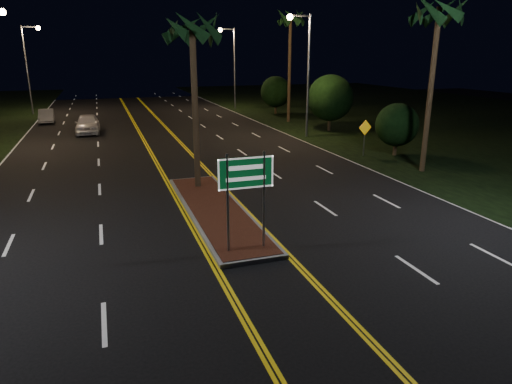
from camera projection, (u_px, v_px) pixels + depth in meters
name	position (u px, v px, depth m)	size (l,w,h in m)	color
ground	(277.00, 293.00, 12.41)	(120.00, 120.00, 0.00)	black
grass_right	(472.00, 121.00, 44.26)	(40.00, 110.00, 0.01)	black
median_island	(216.00, 210.00, 18.73)	(2.25, 10.25, 0.17)	gray
highway_sign	(246.00, 182.00, 14.24)	(1.80, 0.08, 3.20)	gray
streetlight_left_far	(30.00, 59.00, 47.38)	(1.91, 0.44, 9.00)	gray
streetlight_right_mid	(304.00, 62.00, 33.95)	(1.91, 0.44, 9.00)	gray
streetlight_right_far	(231.00, 59.00, 52.07)	(1.91, 0.44, 9.00)	gray
palm_median	(192.00, 29.00, 19.80)	(2.40, 2.40, 8.30)	#382819
palm_right_near	(439.00, 13.00, 22.91)	(2.40, 2.40, 9.30)	#382819
palm_right_far	(290.00, 20.00, 40.85)	(2.40, 2.40, 10.30)	#382819
shrub_near	(397.00, 125.00, 28.67)	(2.70, 2.70, 3.30)	#382819
shrub_mid	(330.00, 98.00, 37.65)	(3.78, 3.78, 4.62)	#382819
shrub_far	(276.00, 92.00, 48.58)	(3.24, 3.24, 3.96)	#382819
car_near	(87.00, 122.00, 37.04)	(2.31, 5.39, 1.80)	silver
car_far	(46.00, 115.00, 42.87)	(1.84, 4.30, 1.43)	silver
warning_sign	(365.00, 133.00, 28.68)	(0.95, 0.17, 2.28)	gray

